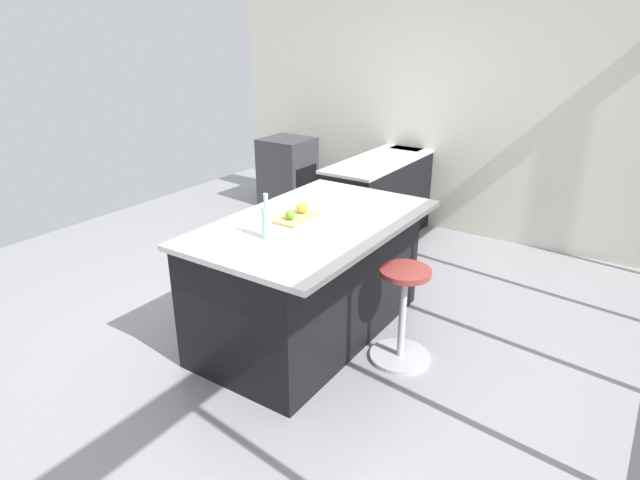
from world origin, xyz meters
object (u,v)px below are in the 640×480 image
object	(u,v)px
kitchen_island	(309,277)
stool_by_window	(402,318)
apple_yellow	(302,208)
cutting_board	(294,217)
apple_green	(290,215)
oven_range	(288,172)
water_bottle	(267,221)

from	to	relation	value
kitchen_island	stool_by_window	xyz separation A→B (m)	(-0.05, 0.76, -0.14)
kitchen_island	apple_yellow	distance (m)	0.54
cutting_board	apple_green	world-z (taller)	apple_green
oven_range	apple_green	distance (m)	3.33
apple_green	water_bottle	world-z (taller)	water_bottle
apple_yellow	water_bottle	xyz separation A→B (m)	(0.50, 0.07, 0.06)
oven_range	apple_green	size ratio (longest dim) A/B	12.52
apple_green	oven_range	bearing A→B (deg)	-142.55
kitchen_island	stool_by_window	distance (m)	0.78
apple_green	cutting_board	bearing A→B (deg)	-164.96
apple_green	kitchen_island	bearing A→B (deg)	146.29
kitchen_island	apple_green	distance (m)	0.54
apple_green	water_bottle	size ratio (longest dim) A/B	0.23
cutting_board	apple_yellow	distance (m)	0.10
oven_range	cutting_board	size ratio (longest dim) A/B	2.48
oven_range	stool_by_window	size ratio (longest dim) A/B	1.25
water_bottle	apple_green	bearing A→B (deg)	-169.81
cutting_board	stool_by_window	bearing A→B (deg)	96.23
oven_range	kitchen_island	xyz separation A→B (m)	(2.48, 2.07, 0.03)
stool_by_window	apple_yellow	distance (m)	1.08
kitchen_island	oven_range	bearing A→B (deg)	-140.13
kitchen_island	stool_by_window	bearing A→B (deg)	93.69
stool_by_window	water_bottle	xyz separation A→B (m)	(0.51, -0.78, 0.73)
stool_by_window	cutting_board	bearing A→B (deg)	-83.77
cutting_board	kitchen_island	bearing A→B (deg)	114.25
stool_by_window	apple_yellow	bearing A→B (deg)	-89.48
apple_green	water_bottle	xyz separation A→B (m)	(0.34, 0.06, 0.07)
kitchen_island	water_bottle	size ratio (longest dim) A/B	6.07
water_bottle	apple_yellow	bearing A→B (deg)	-171.77
stool_by_window	apple_green	bearing A→B (deg)	-78.67
apple_green	apple_yellow	distance (m)	0.16
stool_by_window	cutting_board	xyz separation A→B (m)	(0.09, -0.86, 0.61)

